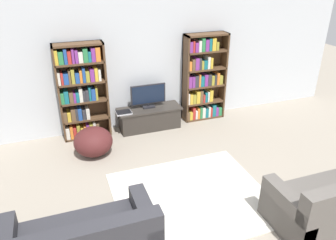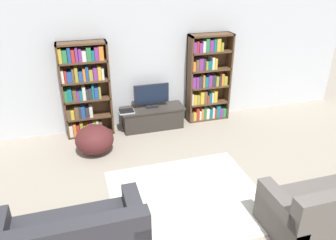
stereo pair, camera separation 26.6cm
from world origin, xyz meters
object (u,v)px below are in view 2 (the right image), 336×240
(tv_stand, at_px, (153,117))
(laptop, at_px, (126,111))
(television, at_px, (151,95))
(bookshelf_right, at_px, (207,80))
(bookshelf_left, at_px, (84,89))
(couch_right_sofa, at_px, (330,210))
(beanbag_ottoman, at_px, (94,140))

(tv_stand, xyz_separation_m, laptop, (-0.53, -0.06, 0.23))
(tv_stand, bearing_deg, television, 90.00)
(bookshelf_right, relative_size, tv_stand, 1.42)
(tv_stand, bearing_deg, bookshelf_left, 175.05)
(bookshelf_left, height_order, couch_right_sofa, bookshelf_left)
(tv_stand, height_order, television, television)
(beanbag_ottoman, bearing_deg, couch_right_sofa, -45.82)
(tv_stand, height_order, couch_right_sofa, couch_right_sofa)
(television, xyz_separation_m, couch_right_sofa, (1.41, -3.38, -0.40))
(television, bearing_deg, bookshelf_right, 2.92)
(tv_stand, bearing_deg, laptop, -173.29)
(tv_stand, xyz_separation_m, television, (0.00, 0.05, 0.46))
(bookshelf_left, height_order, tv_stand, bookshelf_left)
(television, xyz_separation_m, laptop, (-0.53, -0.11, -0.24))
(bookshelf_right, relative_size, couch_right_sofa, 1.16)
(laptop, bearing_deg, couch_right_sofa, -59.28)
(tv_stand, bearing_deg, beanbag_ottoman, -152.07)
(bookshelf_left, relative_size, couch_right_sofa, 1.16)
(bookshelf_right, height_order, television, bookshelf_right)
(bookshelf_left, bearing_deg, bookshelf_right, 0.00)
(couch_right_sofa, bearing_deg, television, 112.72)
(television, bearing_deg, beanbag_ottoman, -150.31)
(bookshelf_left, height_order, laptop, bookshelf_left)
(tv_stand, distance_m, laptop, 0.58)
(bookshelf_right, bearing_deg, laptop, -174.31)
(couch_right_sofa, bearing_deg, tv_stand, 113.01)
(beanbag_ottoman, bearing_deg, bookshelf_left, 93.97)
(bookshelf_left, xyz_separation_m, tv_stand, (1.25, -0.11, -0.70))
(bookshelf_right, distance_m, couch_right_sofa, 3.49)
(beanbag_ottoman, bearing_deg, bookshelf_right, 17.35)
(bookshelf_right, height_order, couch_right_sofa, bookshelf_right)
(couch_right_sofa, bearing_deg, bookshelf_left, 127.81)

